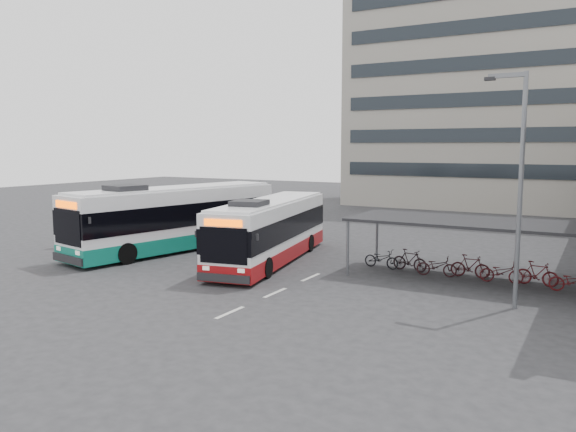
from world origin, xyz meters
The scene contains 11 objects.
ground centered at (0.00, 0.00, 0.00)m, with size 120.00×120.00×0.00m, color #28282B.
bike_shelter centered at (8.50, 3.00, 1.36)m, with size 10.00×4.00×2.54m.
office_block centered at (6.00, 36.00, 12.50)m, with size 30.00×15.00×25.00m, color gray.
road_markings centered at (2.50, -3.00, 0.01)m, with size 0.15×7.60×0.01m.
bus_main centered at (-0.83, 2.14, 1.52)m, with size 4.52×11.31×3.27m.
bus_teal centered at (-6.93, 2.22, 1.73)m, with size 5.10×12.85×3.72m.
pedestrian centered at (-0.80, 2.48, 0.82)m, with size 0.60×0.39×1.64m, color black.
lamp_post centered at (10.76, -0.64, 4.63)m, with size 1.43×0.23×8.12m.
sign_totem_south centered at (-12.62, -0.14, 1.34)m, with size 0.56×0.26×2.59m.
sign_totem_mid centered at (-12.01, 1.37, 1.29)m, with size 0.54×0.19×2.51m.
sign_totem_north centered at (-13.85, 7.13, 1.24)m, with size 0.52×0.23×2.40m.
Camera 1 is at (13.41, -21.15, 5.62)m, focal length 35.00 mm.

